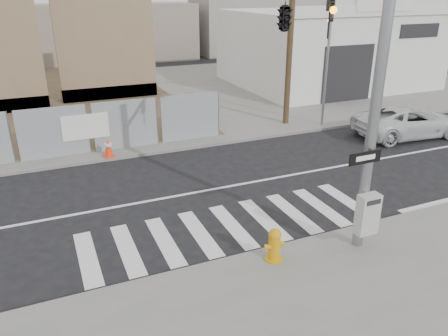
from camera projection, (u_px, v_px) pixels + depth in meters
name	position (u px, v px, depth m)	size (l,w,h in m)	color
ground	(202.00, 191.00, 14.53)	(100.00, 100.00, 0.00)	black
sidewalk_far	(120.00, 99.00, 26.39)	(50.00, 20.00, 0.12)	slate
signal_pole	(310.00, 47.00, 11.89)	(0.96, 5.87, 7.00)	gray
far_signal_pole	(328.00, 54.00, 20.04)	(0.16, 0.20, 5.60)	gray
concrete_wall_right	(106.00, 43.00, 25.01)	(5.50, 1.30, 8.00)	#7B684A
auto_shop	(326.00, 47.00, 29.70)	(12.00, 10.20, 5.95)	silver
utility_pole_right	(292.00, 14.00, 19.60)	(1.60, 0.28, 10.00)	#4B3A23
fire_hydrant	(274.00, 245.00, 10.53)	(0.56, 0.56, 0.85)	#CD8D0B
suv	(409.00, 121.00, 19.74)	(2.33, 5.05, 1.40)	silver
traffic_cone_d	(108.00, 148.00, 17.08)	(0.48, 0.48, 0.76)	#FF340D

